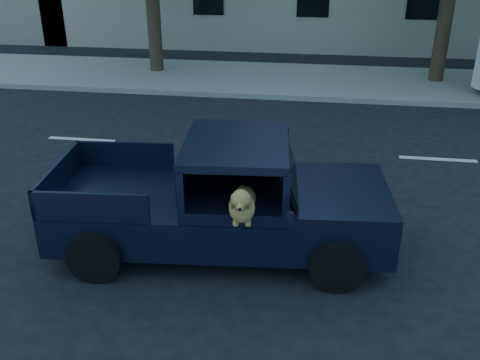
# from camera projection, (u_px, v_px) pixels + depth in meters

# --- Properties ---
(ground) EXTENTS (120.00, 120.00, 0.00)m
(ground) POSITION_uv_depth(u_px,v_px,m) (226.00, 225.00, 8.87)
(ground) COLOR black
(ground) RESTS_ON ground
(far_sidewalk) EXTENTS (60.00, 4.00, 0.15)m
(far_sidewalk) POSITION_uv_depth(u_px,v_px,m) (275.00, 79.00, 17.06)
(far_sidewalk) COLOR gray
(far_sidewalk) RESTS_ON ground
(lane_stripes) EXTENTS (21.60, 0.14, 0.01)m
(lane_stripes) POSITION_uv_depth(u_px,v_px,m) (343.00, 154.00, 11.64)
(lane_stripes) COLOR silver
(lane_stripes) RESTS_ON ground
(pickup_truck) EXTENTS (5.04, 2.64, 1.75)m
(pickup_truck) POSITION_uv_depth(u_px,v_px,m) (216.00, 213.00, 8.01)
(pickup_truck) COLOR black
(pickup_truck) RESTS_ON ground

